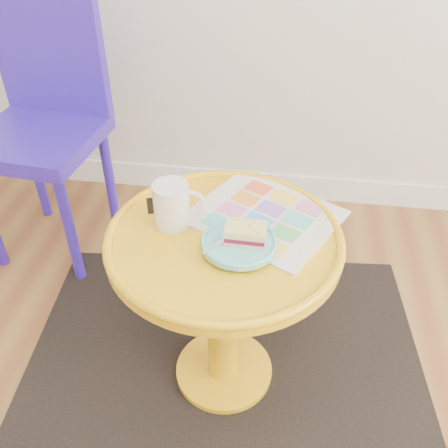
# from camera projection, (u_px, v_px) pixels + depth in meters

# --- Properties ---
(rug) EXTENTS (1.39, 1.21, 0.01)m
(rug) POSITION_uv_depth(u_px,v_px,m) (224.00, 372.00, 1.63)
(rug) COLOR black
(rug) RESTS_ON ground
(side_table) EXTENTS (0.61, 0.61, 0.58)m
(side_table) POSITION_uv_depth(u_px,v_px,m) (224.00, 282.00, 1.38)
(side_table) COLOR gold
(side_table) RESTS_ON ground
(chair) EXTENTS (0.48, 0.48, 0.98)m
(chair) POSITION_uv_depth(u_px,v_px,m) (44.00, 115.00, 1.86)
(chair) COLOR #301BB0
(chair) RESTS_ON ground
(newspaper) EXTENTS (0.46, 0.44, 0.01)m
(newspaper) POSITION_uv_depth(u_px,v_px,m) (265.00, 216.00, 1.34)
(newspaper) COLOR silver
(newspaper) RESTS_ON side_table
(mug) EXTENTS (0.13, 0.09, 0.12)m
(mug) POSITION_uv_depth(u_px,v_px,m) (172.00, 204.00, 1.28)
(mug) COLOR white
(mug) RESTS_ON side_table
(plate) EXTENTS (0.19, 0.19, 0.02)m
(plate) POSITION_uv_depth(u_px,v_px,m) (239.00, 244.00, 1.22)
(plate) COLOR #5FC3C9
(plate) RESTS_ON newspaper
(cake_slice) EXTENTS (0.10, 0.07, 0.04)m
(cake_slice) POSITION_uv_depth(u_px,v_px,m) (246.00, 234.00, 1.21)
(cake_slice) COLOR #D3BC8C
(cake_slice) RESTS_ON plate
(fork) EXTENTS (0.10, 0.12, 0.00)m
(fork) POSITION_uv_depth(u_px,v_px,m) (226.00, 239.00, 1.22)
(fork) COLOR silver
(fork) RESTS_ON plate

